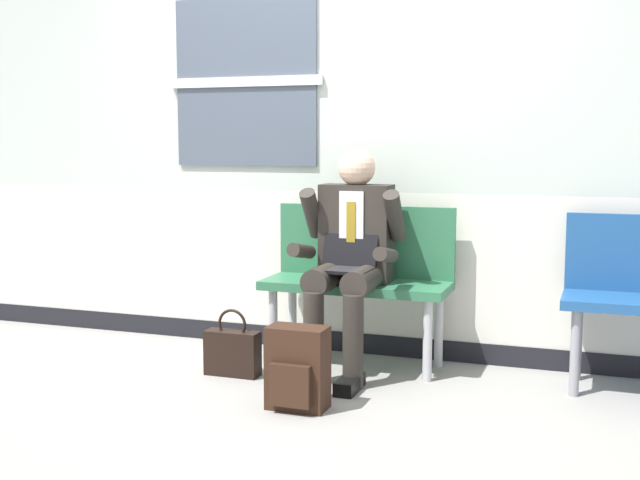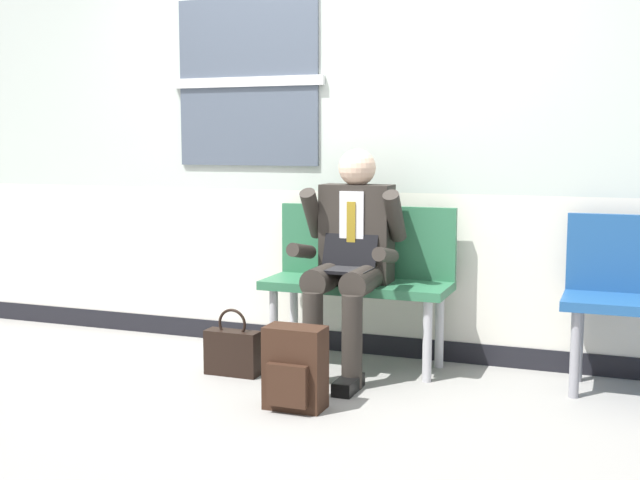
# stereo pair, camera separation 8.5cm
# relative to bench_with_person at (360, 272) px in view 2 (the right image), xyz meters

# --- Properties ---
(ground_plane) EXTENTS (18.00, 18.00, 0.00)m
(ground_plane) POSITION_rel_bench_with_person_xyz_m (-0.29, -0.48, -0.54)
(ground_plane) COLOR gray
(station_wall) EXTENTS (5.41, 0.17, 2.85)m
(station_wall) POSITION_rel_bench_with_person_xyz_m (-0.30, 0.28, 0.88)
(station_wall) COLOR beige
(station_wall) RESTS_ON ground
(bench_with_person) EXTENTS (1.06, 0.42, 0.92)m
(bench_with_person) POSITION_rel_bench_with_person_xyz_m (0.00, 0.00, 0.00)
(bench_with_person) COLOR #2D6B47
(bench_with_person) RESTS_ON ground
(person_seated) EXTENTS (0.57, 0.70, 1.25)m
(person_seated) POSITION_rel_bench_with_person_xyz_m (-0.00, -0.20, 0.13)
(person_seated) COLOR #2D2823
(person_seated) RESTS_ON ground
(backpack) EXTENTS (0.29, 0.20, 0.40)m
(backpack) POSITION_rel_bench_with_person_xyz_m (-0.04, -0.89, -0.34)
(backpack) COLOR #331E14
(backpack) RESTS_ON ground
(handbag) EXTENTS (0.31, 0.11, 0.37)m
(handbag) POSITION_rel_bench_with_person_xyz_m (-0.59, -0.48, -0.41)
(handbag) COLOR black
(handbag) RESTS_ON ground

